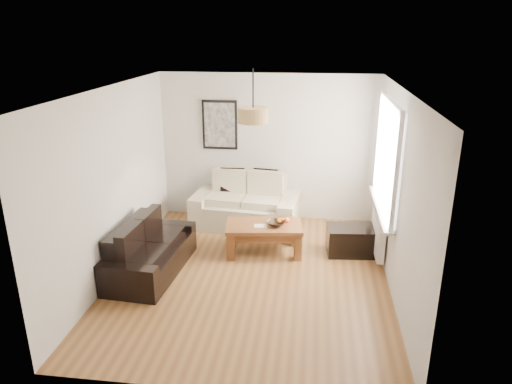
# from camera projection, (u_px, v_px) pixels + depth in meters

# --- Properties ---
(floor) EXTENTS (4.50, 4.50, 0.00)m
(floor) POSITION_uv_depth(u_px,v_px,m) (251.00, 276.00, 6.63)
(floor) COLOR brown
(floor) RESTS_ON ground
(ceiling) EXTENTS (3.80, 4.50, 0.00)m
(ceiling) POSITION_uv_depth(u_px,v_px,m) (250.00, 89.00, 5.77)
(ceiling) COLOR white
(ceiling) RESTS_ON floor
(wall_back) EXTENTS (3.80, 0.04, 2.60)m
(wall_back) POSITION_uv_depth(u_px,v_px,m) (268.00, 148.00, 8.30)
(wall_back) COLOR silver
(wall_back) RESTS_ON floor
(wall_front) EXTENTS (3.80, 0.04, 2.60)m
(wall_front) POSITION_uv_depth(u_px,v_px,m) (215.00, 272.00, 4.09)
(wall_front) COLOR silver
(wall_front) RESTS_ON floor
(wall_left) EXTENTS (0.04, 4.50, 2.60)m
(wall_left) POSITION_uv_depth(u_px,v_px,m) (113.00, 183.00, 6.43)
(wall_left) COLOR silver
(wall_left) RESTS_ON floor
(wall_right) EXTENTS (0.04, 4.50, 2.60)m
(wall_right) POSITION_uv_depth(u_px,v_px,m) (398.00, 195.00, 5.97)
(wall_right) COLOR silver
(wall_right) RESTS_ON floor
(window_bay) EXTENTS (0.14, 1.90, 1.60)m
(window_bay) POSITION_uv_depth(u_px,v_px,m) (388.00, 156.00, 6.63)
(window_bay) COLOR white
(window_bay) RESTS_ON wall_right
(radiator) EXTENTS (0.10, 0.90, 0.52)m
(radiator) POSITION_uv_depth(u_px,v_px,m) (378.00, 235.00, 7.04)
(radiator) COLOR white
(radiator) RESTS_ON wall_right
(poster) EXTENTS (0.62, 0.04, 0.87)m
(poster) POSITION_uv_depth(u_px,v_px,m) (220.00, 125.00, 8.25)
(poster) COLOR black
(poster) RESTS_ON wall_back
(pendant_shade) EXTENTS (0.40, 0.40, 0.20)m
(pendant_shade) POSITION_uv_depth(u_px,v_px,m) (253.00, 115.00, 6.17)
(pendant_shade) COLOR tan
(pendant_shade) RESTS_ON ceiling
(loveseat_cream) EXTENTS (1.89, 1.15, 0.90)m
(loveseat_cream) POSITION_uv_depth(u_px,v_px,m) (246.00, 201.00, 8.19)
(loveseat_cream) COLOR beige
(loveseat_cream) RESTS_ON floor
(sofa_leather) EXTENTS (0.92, 1.71, 0.72)m
(sofa_leather) POSITION_uv_depth(u_px,v_px,m) (150.00, 249.00, 6.65)
(sofa_leather) COLOR black
(sofa_leather) RESTS_ON floor
(coffee_table) EXTENTS (1.23, 0.77, 0.47)m
(coffee_table) POSITION_uv_depth(u_px,v_px,m) (264.00, 238.00, 7.26)
(coffee_table) COLOR brown
(coffee_table) RESTS_ON floor
(ottoman) EXTENTS (0.79, 0.55, 0.43)m
(ottoman) POSITION_uv_depth(u_px,v_px,m) (352.00, 240.00, 7.24)
(ottoman) COLOR black
(ottoman) RESTS_ON floor
(cushion_left) EXTENTS (0.43, 0.14, 0.42)m
(cushion_left) POSITION_uv_depth(u_px,v_px,m) (233.00, 180.00, 8.32)
(cushion_left) COLOR black
(cushion_left) RESTS_ON loveseat_cream
(cushion_right) EXTENTS (0.44, 0.19, 0.43)m
(cushion_right) POSITION_uv_depth(u_px,v_px,m) (265.00, 181.00, 8.25)
(cushion_right) COLOR black
(cushion_right) RESTS_ON loveseat_cream
(fruit_bowl) EXTENTS (0.33, 0.33, 0.06)m
(fruit_bowl) POSITION_uv_depth(u_px,v_px,m) (277.00, 224.00, 7.12)
(fruit_bowl) COLOR black
(fruit_bowl) RESTS_ON coffee_table
(orange_a) EXTENTS (0.08, 0.08, 0.07)m
(orange_a) POSITION_uv_depth(u_px,v_px,m) (282.00, 220.00, 7.22)
(orange_a) COLOR #F44C14
(orange_a) RESTS_ON fruit_bowl
(orange_b) EXTENTS (0.10, 0.10, 0.09)m
(orange_b) POSITION_uv_depth(u_px,v_px,m) (286.00, 220.00, 7.23)
(orange_b) COLOR #FF5B15
(orange_b) RESTS_ON fruit_bowl
(orange_c) EXTENTS (0.09, 0.09, 0.07)m
(orange_c) POSITION_uv_depth(u_px,v_px,m) (279.00, 221.00, 7.21)
(orange_c) COLOR orange
(orange_c) RESTS_ON fruit_bowl
(papers) EXTENTS (0.22, 0.16, 0.01)m
(papers) POSITION_uv_depth(u_px,v_px,m) (261.00, 226.00, 7.11)
(papers) COLOR white
(papers) RESTS_ON coffee_table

